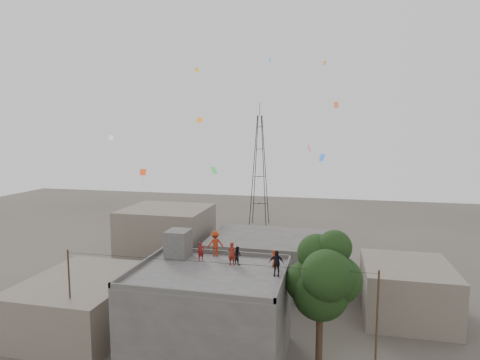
% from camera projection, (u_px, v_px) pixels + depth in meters
% --- Properties ---
extents(ground, '(140.00, 140.00, 0.00)m').
position_uv_depth(ground, '(210.00, 359.00, 27.12)').
color(ground, '#423C36').
rests_on(ground, ground).
extents(main_building, '(10.00, 8.00, 6.10)m').
position_uv_depth(main_building, '(210.00, 316.00, 26.76)').
color(main_building, '#494744').
rests_on(main_building, ground).
extents(parapet, '(10.00, 8.00, 0.30)m').
position_uv_depth(parapet, '(209.00, 270.00, 26.39)').
color(parapet, '#494744').
rests_on(parapet, main_building).
extents(stair_head_box, '(1.60, 1.80, 2.00)m').
position_uv_depth(stair_head_box, '(178.00, 244.00, 29.53)').
color(stair_head_box, '#494744').
rests_on(stair_head_box, main_building).
extents(neighbor_west, '(8.00, 10.00, 4.00)m').
position_uv_depth(neighbor_west, '(83.00, 303.00, 31.31)').
color(neighbor_west, '#6A6354').
rests_on(neighbor_west, ground).
extents(neighbor_north, '(12.00, 9.00, 5.00)m').
position_uv_depth(neighbor_north, '(271.00, 261.00, 39.92)').
color(neighbor_north, '#494744').
rests_on(neighbor_north, ground).
extents(neighbor_northwest, '(9.00, 8.00, 7.00)m').
position_uv_depth(neighbor_northwest, '(167.00, 239.00, 44.44)').
color(neighbor_northwest, '#6A6354').
rests_on(neighbor_northwest, ground).
extents(neighbor_east, '(7.00, 8.00, 4.40)m').
position_uv_depth(neighbor_east, '(406.00, 290.00, 33.37)').
color(neighbor_east, '#6A6354').
rests_on(neighbor_east, ground).
extents(tree, '(4.90, 4.60, 9.10)m').
position_uv_depth(tree, '(323.00, 278.00, 25.32)').
color(tree, black).
rests_on(tree, ground).
extents(utility_line, '(20.12, 0.62, 7.40)m').
position_uv_depth(utility_line, '(211.00, 314.00, 25.35)').
color(utility_line, black).
rests_on(utility_line, ground).
extents(transmission_tower, '(2.97, 2.97, 20.01)m').
position_uv_depth(transmission_tower, '(259.00, 171.00, 65.64)').
color(transmission_tower, black).
rests_on(transmission_tower, ground).
extents(person_red_adult, '(0.65, 0.48, 1.61)m').
position_uv_depth(person_red_adult, '(232.00, 254.00, 27.72)').
color(person_red_adult, maroon).
rests_on(person_red_adult, main_building).
extents(person_orange_child, '(0.68, 0.56, 1.21)m').
position_uv_depth(person_orange_child, '(275.00, 258.00, 27.33)').
color(person_orange_child, '#B33714').
rests_on(person_orange_child, main_building).
extents(person_dark_child, '(0.77, 0.73, 1.26)m').
position_uv_depth(person_dark_child, '(237.00, 255.00, 27.93)').
color(person_dark_child, black).
rests_on(person_dark_child, main_building).
extents(person_dark_adult, '(0.97, 0.40, 1.66)m').
position_uv_depth(person_dark_adult, '(276.00, 263.00, 25.64)').
color(person_dark_adult, black).
rests_on(person_dark_adult, main_building).
extents(person_orange_adult, '(1.41, 1.18, 1.90)m').
position_uv_depth(person_orange_adult, '(215.00, 244.00, 29.72)').
color(person_orange_adult, '#9A2A11').
rests_on(person_orange_adult, main_building).
extents(person_red_child, '(0.57, 0.53, 1.32)m').
position_uv_depth(person_red_child, '(201.00, 251.00, 28.74)').
color(person_red_child, maroon).
rests_on(person_red_child, main_building).
extents(kites, '(19.49, 15.27, 10.72)m').
position_uv_depth(kites, '(242.00, 130.00, 31.88)').
color(kites, red).
rests_on(kites, ground).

